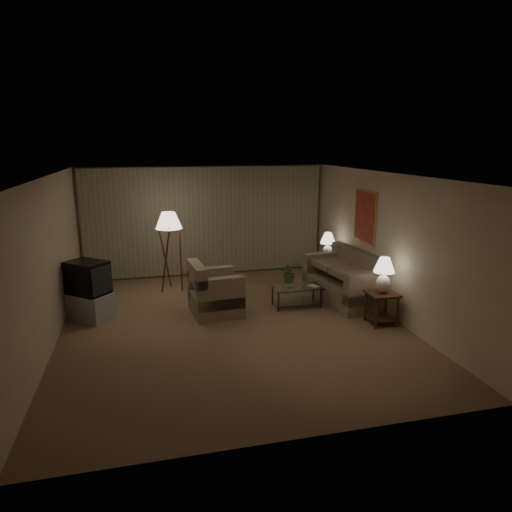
# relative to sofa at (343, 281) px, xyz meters

# --- Properties ---
(ground) EXTENTS (7.00, 7.00, 0.00)m
(ground) POSITION_rel_sofa_xyz_m (-2.50, -0.69, -0.42)
(ground) COLOR olive
(ground) RESTS_ON ground
(room_shell) EXTENTS (6.04, 7.02, 2.72)m
(room_shell) POSITION_rel_sofa_xyz_m (-2.48, 0.82, 1.33)
(room_shell) COLOR beige
(room_shell) RESTS_ON ground
(sofa) EXTENTS (2.13, 1.45, 0.84)m
(sofa) POSITION_rel_sofa_xyz_m (0.00, 0.00, 0.00)
(sofa) COLOR gray
(sofa) RESTS_ON ground
(armchair) EXTENTS (1.13, 1.09, 0.81)m
(armchair) POSITION_rel_sofa_xyz_m (-2.70, -0.09, -0.01)
(armchair) COLOR gray
(armchair) RESTS_ON ground
(side_table_near) EXTENTS (0.52, 0.52, 0.60)m
(side_table_near) POSITION_rel_sofa_xyz_m (0.15, -1.35, -0.01)
(side_table_near) COLOR #371F0F
(side_table_near) RESTS_ON ground
(side_table_far) EXTENTS (0.46, 0.39, 0.60)m
(side_table_far) POSITION_rel_sofa_xyz_m (0.15, 1.25, -0.02)
(side_table_far) COLOR #371F0F
(side_table_far) RESTS_ON ground
(table_lamp_near) EXTENTS (0.38, 0.38, 0.66)m
(table_lamp_near) POSITION_rel_sofa_xyz_m (0.15, -1.35, 0.57)
(table_lamp_near) COLOR white
(table_lamp_near) RESTS_ON side_table_near
(table_lamp_far) EXTENTS (0.36, 0.36, 0.61)m
(table_lamp_far) POSITION_rel_sofa_xyz_m (0.15, 1.25, 0.54)
(table_lamp_far) COLOR white
(table_lamp_far) RESTS_ON side_table_far
(coffee_table) EXTENTS (1.03, 0.56, 0.41)m
(coffee_table) POSITION_rel_sofa_xyz_m (-1.05, -0.10, -0.14)
(coffee_table) COLOR silver
(coffee_table) RESTS_ON ground
(tv_cabinet) EXTENTS (1.33, 1.32, 0.50)m
(tv_cabinet) POSITION_rel_sofa_xyz_m (-5.05, 0.18, -0.17)
(tv_cabinet) COLOR #9D9D9F
(tv_cabinet) RESTS_ON ground
(crt_tv) EXTENTS (1.22, 1.22, 0.61)m
(crt_tv) POSITION_rel_sofa_xyz_m (-5.05, 0.18, 0.39)
(crt_tv) COLOR black
(crt_tv) RESTS_ON tv_cabinet
(floor_lamp) EXTENTS (0.57, 0.57, 1.77)m
(floor_lamp) POSITION_rel_sofa_xyz_m (-3.46, 1.58, 0.51)
(floor_lamp) COLOR #371F0F
(floor_lamp) RESTS_ON ground
(ottoman) EXTENTS (0.71, 0.71, 0.38)m
(ottoman) POSITION_rel_sofa_xyz_m (-2.78, 1.38, -0.23)
(ottoman) COLOR #9A5534
(ottoman) RESTS_ON ground
(vase) EXTENTS (0.15, 0.15, 0.15)m
(vase) POSITION_rel_sofa_xyz_m (-1.20, -0.10, 0.07)
(vase) COLOR white
(vase) RESTS_ON coffee_table
(flowers) EXTENTS (0.42, 0.37, 0.44)m
(flowers) POSITION_rel_sofa_xyz_m (-1.20, -0.10, 0.36)
(flowers) COLOR #3A672E
(flowers) RESTS_ON vase
(book) EXTENTS (0.24, 0.28, 0.02)m
(book) POSITION_rel_sofa_xyz_m (-0.80, -0.20, 0.01)
(book) COLOR olive
(book) RESTS_ON coffee_table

